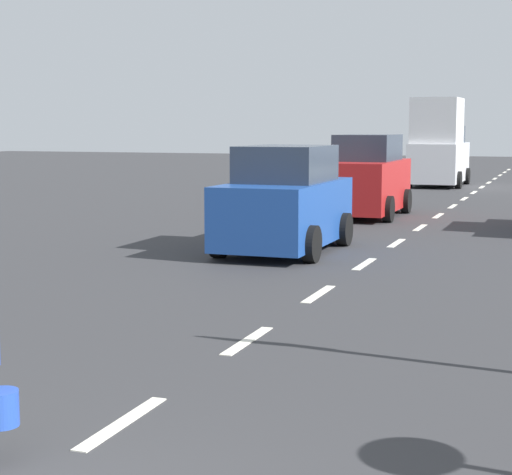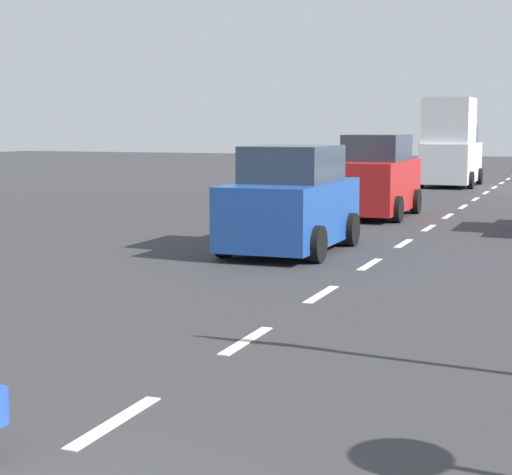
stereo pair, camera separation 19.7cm
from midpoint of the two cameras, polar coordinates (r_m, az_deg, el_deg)
ground_plane at (r=24.95m, az=11.52°, el=1.43°), size 96.00×96.00×0.00m
lane_center_line at (r=29.10m, az=12.72°, el=2.22°), size 0.14×46.40×0.01m
delivery_truck at (r=36.78m, az=11.53°, el=5.77°), size 2.16×4.60×3.54m
car_oncoming_lead at (r=17.30m, az=1.56°, el=2.25°), size 2.01×3.89×2.07m
car_oncoming_second at (r=24.18m, az=6.92°, el=3.79°), size 1.93×4.07×2.21m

